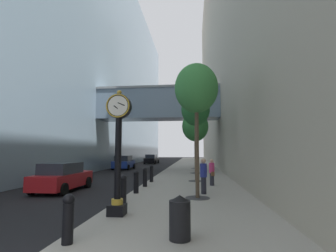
# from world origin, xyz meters

# --- Properties ---
(ground_plane) EXTENTS (110.00, 110.00, 0.00)m
(ground_plane) POSITION_xyz_m (0.00, 27.00, 0.00)
(ground_plane) COLOR black
(ground_plane) RESTS_ON ground
(sidewalk_right) EXTENTS (6.04, 80.00, 0.14)m
(sidewalk_right) POSITION_xyz_m (3.02, 30.00, 0.07)
(sidewalk_right) COLOR #9E998E
(sidewalk_right) RESTS_ON ground
(building_block_left) EXTENTS (22.63, 80.00, 31.38)m
(building_block_left) POSITION_xyz_m (-11.71, 29.96, 15.63)
(building_block_left) COLOR #849EB2
(building_block_left) RESTS_ON ground
(building_block_right) EXTENTS (9.00, 80.00, 38.22)m
(building_block_right) POSITION_xyz_m (10.54, 30.00, 19.11)
(building_block_right) COLOR #A89E89
(building_block_right) RESTS_ON ground
(street_clock) EXTENTS (0.84, 0.55, 4.22)m
(street_clock) POSITION_xyz_m (0.72, 5.24, 2.45)
(street_clock) COLOR black
(street_clock) RESTS_ON sidewalk_right
(bollard_nearest) EXTENTS (0.27, 0.27, 1.12)m
(bollard_nearest) POSITION_xyz_m (0.36, 2.66, 0.73)
(bollard_nearest) COLOR black
(bollard_nearest) RESTS_ON sidewalk_right
(bollard_third) EXTENTS (0.27, 0.27, 1.12)m
(bollard_third) POSITION_xyz_m (0.36, 7.20, 0.73)
(bollard_third) COLOR black
(bollard_third) RESTS_ON sidewalk_right
(bollard_fourth) EXTENTS (0.27, 0.27, 1.12)m
(bollard_fourth) POSITION_xyz_m (0.36, 9.47, 0.73)
(bollard_fourth) COLOR black
(bollard_fourth) RESTS_ON sidewalk_right
(bollard_fifth) EXTENTS (0.27, 0.27, 1.12)m
(bollard_fifth) POSITION_xyz_m (0.36, 11.74, 0.73)
(bollard_fifth) COLOR black
(bollard_fifth) RESTS_ON sidewalk_right
(bollard_sixth) EXTENTS (0.27, 0.27, 1.12)m
(bollard_sixth) POSITION_xyz_m (0.36, 14.02, 0.73)
(bollard_sixth) COLOR black
(bollard_sixth) RESTS_ON sidewalk_right
(street_tree_near) EXTENTS (2.03, 2.03, 6.21)m
(street_tree_near) POSITION_xyz_m (3.41, 8.50, 5.13)
(street_tree_near) COLOR #333335
(street_tree_near) RESTS_ON sidewalk_right
(street_tree_mid_near) EXTENTS (2.04, 2.04, 6.24)m
(street_tree_mid_near) POSITION_xyz_m (3.41, 14.71, 5.15)
(street_tree_mid_near) COLOR #333335
(street_tree_mid_near) RESTS_ON sidewalk_right
(street_tree_mid_far) EXTENTS (2.51, 2.51, 5.89)m
(street_tree_mid_far) POSITION_xyz_m (3.41, 20.92, 4.56)
(street_tree_mid_far) COLOR #333335
(street_tree_mid_far) RESTS_ON sidewalk_right
(street_tree_far) EXTENTS (2.77, 2.77, 6.76)m
(street_tree_far) POSITION_xyz_m (3.41, 27.13, 5.28)
(street_tree_far) COLOR #333335
(street_tree_far) RESTS_ON sidewalk_right
(trash_bin) EXTENTS (0.53, 0.53, 1.05)m
(trash_bin) POSITION_xyz_m (2.92, 3.19, 0.68)
(trash_bin) COLOR black
(trash_bin) RESTS_ON sidewalk_right
(pedestrian_walking) EXTENTS (0.40, 0.49, 1.60)m
(pedestrian_walking) POSITION_xyz_m (4.35, 12.62, 0.98)
(pedestrian_walking) COLOR #23232D
(pedestrian_walking) RESTS_ON sidewalk_right
(pedestrian_by_clock) EXTENTS (0.37, 0.37, 1.73)m
(pedestrian_by_clock) POSITION_xyz_m (3.73, 9.58, 1.06)
(pedestrian_by_clock) COLOR #23232D
(pedestrian_by_clock) RESTS_ON sidewalk_right
(car_blue_near) EXTENTS (2.09, 4.01, 1.65)m
(car_blue_near) POSITION_xyz_m (-5.22, 26.65, 0.80)
(car_blue_near) COLOR navy
(car_blue_near) RESTS_ON ground
(car_red_mid) EXTENTS (1.97, 4.18, 1.58)m
(car_red_mid) POSITION_xyz_m (-4.13, 10.52, 0.77)
(car_red_mid) COLOR #AD191E
(car_red_mid) RESTS_ON ground
(car_black_far) EXTENTS (2.16, 4.50, 1.58)m
(car_black_far) POSITION_xyz_m (-4.03, 39.64, 0.77)
(car_black_far) COLOR black
(car_black_far) RESTS_ON ground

